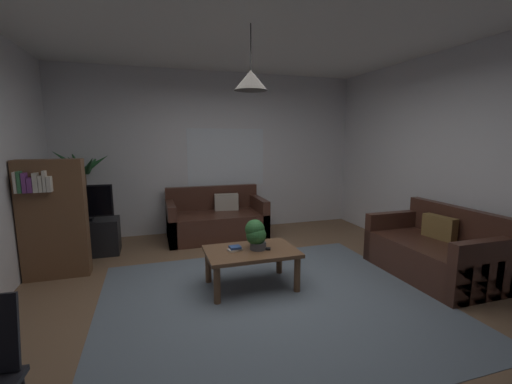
% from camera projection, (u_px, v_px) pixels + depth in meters
% --- Properties ---
extents(floor, '(5.15, 5.28, 0.02)m').
position_uv_depth(floor, '(264.00, 294.00, 3.56)').
color(floor, brown).
rests_on(floor, ground).
extents(rug, '(3.34, 2.90, 0.01)m').
position_uv_depth(rug, '(271.00, 301.00, 3.37)').
color(rug, slate).
rests_on(rug, ground).
extents(wall_back, '(5.27, 0.06, 2.75)m').
position_uv_depth(wall_back, '(215.00, 153.00, 5.85)').
color(wall_back, silver).
rests_on(wall_back, ground).
extents(wall_right, '(0.06, 5.28, 2.75)m').
position_uv_depth(wall_right, '(464.00, 159.00, 4.11)').
color(wall_right, silver).
rests_on(wall_right, ground).
extents(ceiling, '(5.15, 5.28, 0.02)m').
position_uv_depth(ceiling, '(266.00, 16.00, 3.11)').
color(ceiling, white).
extents(window_pane, '(1.37, 0.01, 1.00)m').
position_uv_depth(window_pane, '(226.00, 157.00, 5.89)').
color(window_pane, white).
extents(couch_under_window, '(1.57, 0.85, 0.82)m').
position_uv_depth(couch_under_window, '(216.00, 221.00, 5.51)').
color(couch_under_window, '#47281E').
rests_on(couch_under_window, ground).
extents(couch_right_side, '(0.85, 1.43, 0.82)m').
position_uv_depth(couch_right_side, '(433.00, 253.00, 3.99)').
color(couch_right_side, '#47281E').
rests_on(couch_right_side, ground).
extents(coffee_table, '(0.99, 0.64, 0.43)m').
position_uv_depth(coffee_table, '(251.00, 256.00, 3.66)').
color(coffee_table, brown).
rests_on(coffee_table, ground).
extents(book_on_table_0, '(0.17, 0.12, 0.02)m').
position_uv_depth(book_on_table_0, '(235.00, 250.00, 3.62)').
color(book_on_table_0, beige).
rests_on(book_on_table_0, coffee_table).
extents(book_on_table_1, '(0.13, 0.12, 0.03)m').
position_uv_depth(book_on_table_1, '(235.00, 247.00, 3.62)').
color(book_on_table_1, '#2D4C8C').
rests_on(book_on_table_1, coffee_table).
extents(remote_on_table_0, '(0.17, 0.11, 0.02)m').
position_uv_depth(remote_on_table_0, '(263.00, 249.00, 3.65)').
color(remote_on_table_0, black).
rests_on(remote_on_table_0, coffee_table).
extents(potted_plant_on_table, '(0.23, 0.24, 0.33)m').
position_uv_depth(potted_plant_on_table, '(256.00, 234.00, 3.65)').
color(potted_plant_on_table, '#4C4C51').
rests_on(potted_plant_on_table, coffee_table).
extents(tv_stand, '(0.90, 0.44, 0.50)m').
position_uv_depth(tv_stand, '(85.00, 238.00, 4.69)').
color(tv_stand, black).
rests_on(tv_stand, ground).
extents(tv, '(0.79, 0.16, 0.50)m').
position_uv_depth(tv, '(82.00, 203.00, 4.59)').
color(tv, black).
rests_on(tv, tv_stand).
extents(potted_palm_corner, '(0.81, 0.84, 1.49)m').
position_uv_depth(potted_palm_corner, '(86.00, 201.00, 5.04)').
color(potted_palm_corner, '#B77051').
rests_on(potted_palm_corner, ground).
extents(bookshelf_corner, '(0.70, 0.31, 1.40)m').
position_uv_depth(bookshelf_corner, '(53.00, 218.00, 3.87)').
color(bookshelf_corner, brown).
rests_on(bookshelf_corner, ground).
extents(pendant_lamp, '(0.34, 0.34, 0.64)m').
position_uv_depth(pendant_lamp, '(251.00, 80.00, 3.36)').
color(pendant_lamp, black).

